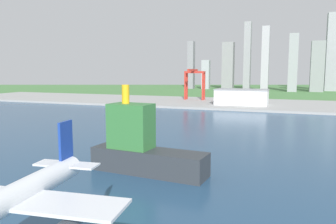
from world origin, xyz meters
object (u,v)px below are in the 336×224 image
Objects in this scene: container_barge at (142,148)px; warehouse_main at (242,97)px; airplane_landing at (6,202)px; port_crane_red at (194,78)px.

warehouse_main is (3.15, 270.33, 1.26)m from container_barge.
container_barge is 270.35m from warehouse_main.
airplane_landing is at bearing -77.77° from container_barge.
warehouse_main is at bearing -31.71° from port_crane_red.
port_crane_red is at bearing 102.06° from airplane_landing.
port_crane_red is at bearing 102.02° from container_barge.
airplane_landing is at bearing -87.51° from warehouse_main.
port_crane_red reaches higher than container_barge.
container_barge is (-18.67, 86.13, -12.85)m from airplane_landing.
warehouse_main is at bearing 89.33° from container_barge.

